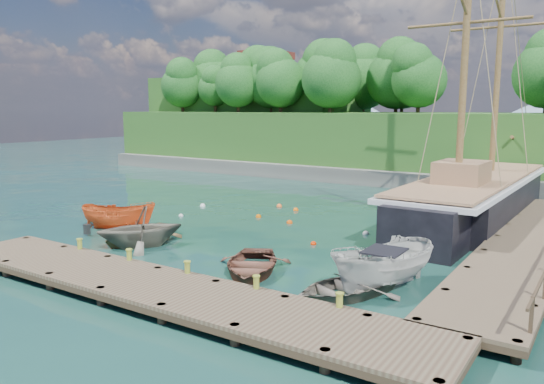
{
  "coord_description": "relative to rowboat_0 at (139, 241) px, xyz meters",
  "views": [
    {
      "loc": [
        14.5,
        -18.73,
        6.44
      ],
      "look_at": [
        -0.76,
        4.66,
        2.0
      ],
      "focal_mm": 35.0,
      "sensor_mm": 36.0,
      "label": 1
    }
  ],
  "objects": [
    {
      "name": "ground",
      "position": [
        4.8,
        1.11,
        0.0
      ],
      "size": [
        160.0,
        160.0,
        0.0
      ],
      "primitive_type": "plane",
      "color": "#12322A",
      "rests_on": "ground"
    },
    {
      "name": "bollard_1",
      "position": [
        3.8,
        -3.99,
        0.0
      ],
      "size": [
        0.26,
        0.26,
        0.45
      ],
      "primitive_type": "cylinder",
      "color": "olive",
      "rests_on": "ground"
    },
    {
      "name": "bollard_4",
      "position": [
        12.8,
        -3.99,
        0.0
      ],
      "size": [
        0.26,
        0.26,
        0.45
      ],
      "primitive_type": "cylinder",
      "color": "olive",
      "rests_on": "ground"
    },
    {
      "name": "mooring_buoy_6",
      "position": [
        -3.36,
        8.71,
        0.0
      ],
      "size": [
        0.36,
        0.36,
        0.36
      ],
      "primitive_type": "sphere",
      "color": "white",
      "rests_on": "ground"
    },
    {
      "name": "bollard_3",
      "position": [
        9.8,
        -3.99,
        0.0
      ],
      "size": [
        0.26,
        0.26,
        0.45
      ],
      "primitive_type": "cylinder",
      "color": "olive",
      "rests_on": "ground"
    },
    {
      "name": "bollard_2",
      "position": [
        6.8,
        -3.99,
        0.0
      ],
      "size": [
        0.26,
        0.26,
        0.45
      ],
      "primitive_type": "cylinder",
      "color": "olive",
      "rests_on": "ground"
    },
    {
      "name": "dock_east",
      "position": [
        16.3,
        8.11,
        0.43
      ],
      "size": [
        3.2,
        24.0,
        1.1
      ],
      "color": "#4D3B2C",
      "rests_on": "ground"
    },
    {
      "name": "rowboat_0",
      "position": [
        0.0,
        0.0,
        0.0
      ],
      "size": [
        3.33,
        4.51,
        0.9
      ],
      "primitive_type": "imported",
      "rotation": [
        0.0,
        0.0,
        0.05
      ],
      "color": "brown",
      "rests_on": "ground"
    },
    {
      "name": "dock_near",
      "position": [
        6.8,
        -5.39,
        0.43
      ],
      "size": [
        20.0,
        3.2,
        1.1
      ],
      "color": "#4D3B2C",
      "rests_on": "ground"
    },
    {
      "name": "mooring_buoy_3",
      "position": [
        8.82,
        7.3,
        0.0
      ],
      "size": [
        0.33,
        0.33,
        0.33
      ],
      "primitive_type": "sphere",
      "color": "silver",
      "rests_on": "ground"
    },
    {
      "name": "rowboat_1",
      "position": [
        0.94,
        -0.75,
        0.0
      ],
      "size": [
        4.9,
        5.06,
        2.04
      ],
      "primitive_type": "imported",
      "rotation": [
        0.0,
        0.0,
        -0.57
      ],
      "color": "#696456",
      "rests_on": "ground"
    },
    {
      "name": "mooring_buoy_2",
      "position": [
        4.15,
        7.42,
        0.0
      ],
      "size": [
        0.35,
        0.35,
        0.35
      ],
      "primitive_type": "sphere",
      "color": "#D54906",
      "rests_on": "ground"
    },
    {
      "name": "mooring_buoy_7",
      "position": [
        7.54,
        4.02,
        0.0
      ],
      "size": [
        0.28,
        0.28,
        0.28
      ],
      "primitive_type": "sphere",
      "color": "red",
      "rests_on": "ground"
    },
    {
      "name": "mooring_buoy_1",
      "position": [
        1.73,
        7.85,
        0.0
      ],
      "size": [
        0.33,
        0.33,
        0.33
      ],
      "primitive_type": "sphere",
      "color": "#D45B00",
      "rests_on": "ground"
    },
    {
      "name": "mooring_buoy_0",
      "position": [
        -2.32,
        5.5,
        0.0
      ],
      "size": [
        0.29,
        0.29,
        0.29
      ],
      "primitive_type": "sphere",
      "color": "silver",
      "rests_on": "ground"
    },
    {
      "name": "headland",
      "position": [
        -8.08,
        32.47,
        5.54
      ],
      "size": [
        51.0,
        19.31,
        12.9
      ],
      "color": "#474744",
      "rests_on": "ground"
    },
    {
      "name": "mooring_buoy_5",
      "position": [
        2.51,
        10.88,
        0.0
      ],
      "size": [
        0.33,
        0.33,
        0.33
      ],
      "primitive_type": "sphere",
      "color": "#DF5A06",
      "rests_on": "ground"
    },
    {
      "name": "cabin_boat_white",
      "position": [
        12.68,
        -0.15,
        0.0
      ],
      "size": [
        3.41,
        5.23,
        1.89
      ],
      "primitive_type": "imported",
      "rotation": [
        0.0,
        0.0,
        -0.35
      ],
      "color": "beige",
      "rests_on": "ground"
    },
    {
      "name": "bollard_0",
      "position": [
        0.8,
        -3.99,
        0.0
      ],
      "size": [
        0.26,
        0.26,
        0.45
      ],
      "primitive_type": "cylinder",
      "color": "olive",
      "rests_on": "ground"
    },
    {
      "name": "rowboat_2",
      "position": [
        7.57,
        -1.15,
        0.0
      ],
      "size": [
        4.63,
        5.15,
        0.88
      ],
      "primitive_type": "imported",
      "rotation": [
        0.0,
        0.0,
        0.48
      ],
      "color": "brown",
      "rests_on": "ground"
    },
    {
      "name": "distant_ridge",
      "position": [
        9.11,
        71.11,
        4.35
      ],
      "size": [
        117.0,
        40.0,
        10.0
      ],
      "color": "#728CA5",
      "rests_on": "ground"
    },
    {
      "name": "schooner",
      "position": [
        12.62,
        14.17,
        1.07
      ],
      "size": [
        5.31,
        26.63,
        19.36
      ],
      "rotation": [
        0.0,
        0.0,
        -0.03
      ],
      "color": "black",
      "rests_on": "ground"
    },
    {
      "name": "rowboat_3",
      "position": [
        11.8,
        -1.55,
        0.0
      ],
      "size": [
        4.26,
        4.78,
        0.82
      ],
      "primitive_type": "imported",
      "rotation": [
        0.0,
        0.0,
        -0.45
      ],
      "color": "#62594F",
      "rests_on": "ground"
    },
    {
      "name": "mooring_buoy_4",
      "position": [
        0.94,
        11.39,
        0.0
      ],
      "size": [
        0.36,
        0.36,
        0.36
      ],
      "primitive_type": "sphere",
      "color": "#F95E1C",
      "rests_on": "ground"
    },
    {
      "name": "motorboat_orange",
      "position": [
        -2.86,
        1.26,
        0.0
      ],
      "size": [
        4.34,
        3.27,
        1.58
      ],
      "primitive_type": "imported",
      "rotation": [
        0.0,
        0.0,
        2.06
      ],
      "color": "orange",
      "rests_on": "ground"
    }
  ]
}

